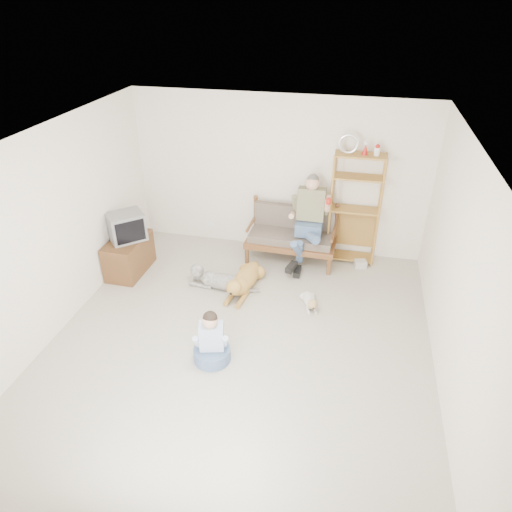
% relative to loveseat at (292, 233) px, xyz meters
% --- Properties ---
extents(floor, '(5.50, 5.50, 0.00)m').
position_rel_loveseat_xyz_m(floor, '(-0.33, -2.35, -0.49)').
color(floor, beige).
rests_on(floor, ground).
extents(ceiling, '(5.50, 5.50, 0.00)m').
position_rel_loveseat_xyz_m(ceiling, '(-0.33, -2.35, 2.21)').
color(ceiling, white).
rests_on(ceiling, ground).
extents(wall_back, '(5.00, 0.00, 5.00)m').
position_rel_loveseat_xyz_m(wall_back, '(-0.33, 0.40, 0.86)').
color(wall_back, white).
rests_on(wall_back, ground).
extents(wall_front, '(5.00, 0.00, 5.00)m').
position_rel_loveseat_xyz_m(wall_front, '(-0.33, -5.10, 0.86)').
color(wall_front, white).
rests_on(wall_front, ground).
extents(wall_left, '(0.00, 5.50, 5.50)m').
position_rel_loveseat_xyz_m(wall_left, '(-2.83, -2.35, 0.86)').
color(wall_left, white).
rests_on(wall_left, ground).
extents(wall_right, '(0.00, 5.50, 5.50)m').
position_rel_loveseat_xyz_m(wall_right, '(2.17, -2.35, 0.86)').
color(wall_right, white).
rests_on(wall_right, ground).
extents(loveseat, '(1.52, 0.75, 0.95)m').
position_rel_loveseat_xyz_m(loveseat, '(0.00, 0.00, 0.00)').
color(loveseat, brown).
rests_on(loveseat, ground).
extents(man, '(0.59, 0.85, 1.37)m').
position_rel_loveseat_xyz_m(man, '(0.26, -0.21, 0.23)').
color(man, slate).
rests_on(man, loveseat).
extents(etagere, '(0.84, 0.37, 2.19)m').
position_rel_loveseat_xyz_m(etagere, '(0.99, 0.20, 0.48)').
color(etagere, '#A47D33').
rests_on(etagere, ground).
extents(book_stack, '(0.23, 0.19, 0.12)m').
position_rel_loveseat_xyz_m(book_stack, '(1.20, -0.05, -0.42)').
color(book_stack, silver).
rests_on(book_stack, ground).
extents(tv_stand, '(0.52, 0.91, 0.60)m').
position_rel_loveseat_xyz_m(tv_stand, '(-2.55, -1.01, -0.19)').
color(tv_stand, brown).
rests_on(tv_stand, ground).
extents(crt_tv, '(0.69, 0.68, 0.45)m').
position_rel_loveseat_xyz_m(crt_tv, '(-2.52, -0.99, 0.34)').
color(crt_tv, slate).
rests_on(crt_tv, tv_stand).
extents(wall_outlet, '(0.12, 0.02, 0.08)m').
position_rel_loveseat_xyz_m(wall_outlet, '(-1.58, 0.38, -0.19)').
color(wall_outlet, white).
rests_on(wall_outlet, ground).
extents(golden_retriever, '(0.44, 1.34, 0.41)m').
position_rel_loveseat_xyz_m(golden_retriever, '(-0.57, -1.12, -0.32)').
color(golden_retriever, '#BC8A41').
rests_on(golden_retriever, ground).
extents(shaggy_dog, '(1.21, 0.35, 0.36)m').
position_rel_loveseat_xyz_m(shaggy_dog, '(-0.98, -1.16, -0.34)').
color(shaggy_dog, silver).
rests_on(shaggy_dog, ground).
extents(terrier, '(0.29, 0.58, 0.23)m').
position_rel_loveseat_xyz_m(terrier, '(0.50, -1.34, -0.39)').
color(terrier, silver).
rests_on(terrier, ground).
extents(child, '(0.47, 0.47, 0.75)m').
position_rel_loveseat_xyz_m(child, '(-0.59, -2.72, -0.22)').
color(child, slate).
rests_on(child, ground).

